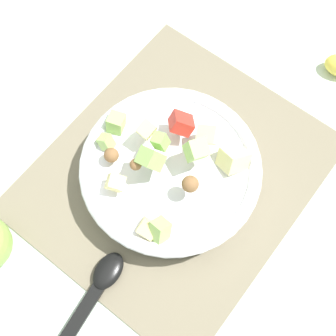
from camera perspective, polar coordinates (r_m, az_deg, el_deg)
ground_plane at (r=0.76m, az=0.84°, el=-0.78°), size 2.40×2.40×0.00m
placemat at (r=0.76m, az=0.85°, el=-0.69°), size 0.43×0.37×0.01m
salad_bowl at (r=0.72m, az=0.02°, el=-0.13°), size 0.26×0.26×0.11m
serving_spoon at (r=0.71m, az=-8.49°, el=-14.08°), size 0.20×0.05×0.01m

